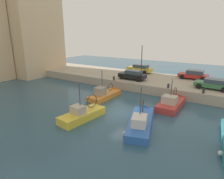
# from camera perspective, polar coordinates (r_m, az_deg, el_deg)

# --- Properties ---
(water_surface) EXTENTS (80.00, 80.00, 0.00)m
(water_surface) POSITION_cam_1_polar(r_m,az_deg,el_deg) (19.15, 3.98, -7.16)
(water_surface) COLOR #2D5166
(water_surface) RESTS_ON ground
(quay_wall) EXTENTS (9.00, 56.00, 1.20)m
(quay_wall) POSITION_cam_1_polar(r_m,az_deg,el_deg) (29.08, 15.09, 1.75)
(quay_wall) COLOR #ADA08C
(quay_wall) RESTS_ON ground
(fishing_boat_red) EXTENTS (5.58, 2.28, 4.14)m
(fishing_boat_red) POSITION_cam_1_polar(r_m,az_deg,el_deg) (21.88, 17.53, -4.53)
(fishing_boat_red) COLOR #BC3833
(fishing_boat_red) RESTS_ON ground
(fishing_boat_yellow) EXTENTS (5.58, 2.35, 4.27)m
(fishing_boat_yellow) POSITION_cam_1_polar(r_m,az_deg,el_deg) (18.27, -8.09, -8.13)
(fishing_boat_yellow) COLOR gold
(fishing_boat_yellow) RESTS_ON ground
(fishing_boat_orange) EXTENTS (5.69, 2.19, 4.37)m
(fishing_boat_orange) POSITION_cam_1_polar(r_m,az_deg,el_deg) (23.94, -1.73, -1.96)
(fishing_boat_orange) COLOR orange
(fishing_boat_orange) RESTS_ON ground
(fishing_boat_blue) EXTENTS (7.02, 3.76, 4.47)m
(fishing_boat_blue) POSITION_cam_1_polar(r_m,az_deg,el_deg) (17.06, 8.69, -9.99)
(fishing_boat_blue) COLOR #2D60B7
(fishing_boat_blue) RESTS_ON ground
(parked_car_yellow) EXTENTS (2.13, 4.45, 1.39)m
(parked_car_yellow) POSITION_cam_1_polar(r_m,az_deg,el_deg) (33.48, 8.38, 6.29)
(parked_car_yellow) COLOR gold
(parked_car_yellow) RESTS_ON quay_wall
(parked_car_black) EXTENTS (1.92, 4.04, 1.39)m
(parked_car_black) POSITION_cam_1_polar(r_m,az_deg,el_deg) (28.01, 6.23, 4.44)
(parked_car_black) COLOR black
(parked_car_black) RESTS_ON quay_wall
(parked_car_green) EXTENTS (2.16, 4.11, 1.27)m
(parked_car_green) POSITION_cam_1_polar(r_m,az_deg,el_deg) (25.97, 28.22, 1.53)
(parked_car_green) COLOR #387547
(parked_car_green) RESTS_ON quay_wall
(parked_car_red) EXTENTS (2.01, 4.10, 1.34)m
(parked_car_red) POSITION_cam_1_polar(r_m,az_deg,el_deg) (30.62, 23.42, 4.16)
(parked_car_red) COLOR red
(parked_car_red) RESTS_ON quay_wall
(mooring_bollard_south) EXTENTS (0.28, 0.28, 0.55)m
(mooring_bollard_south) POSITION_cam_1_polar(r_m,az_deg,el_deg) (23.72, 25.87, -0.38)
(mooring_bollard_south) COLOR #2D2D33
(mooring_bollard_south) RESTS_ON quay_wall
(mooring_bollard_mid) EXTENTS (0.28, 0.28, 0.55)m
(mooring_bollard_mid) POSITION_cam_1_polar(r_m,az_deg,el_deg) (24.45, 16.62, 1.05)
(mooring_bollard_mid) COLOR #2D2D33
(mooring_bollard_mid) RESTS_ON quay_wall
(mooring_bollard_north) EXTENTS (0.28, 0.28, 0.55)m
(mooring_bollard_north) POSITION_cam_1_polar(r_m,az_deg,el_deg) (27.65, 0.57, 3.45)
(mooring_bollard_north) COLOR #2D2D33
(mooring_bollard_north) RESTS_ON quay_wall
(quay_streetlamp) EXTENTS (0.36, 0.36, 4.83)m
(quay_streetlamp) POSITION_cam_1_polar(r_m,az_deg,el_deg) (31.29, 8.98, 10.29)
(quay_streetlamp) COLOR #38383D
(quay_streetlamp) RESTS_ON quay_wall
(waterfront_building_east_mid) EXTENTS (9.44, 6.94, 18.18)m
(waterfront_building_east_mid) POSITION_cam_1_polar(r_m,az_deg,el_deg) (39.80, -22.77, 17.23)
(waterfront_building_east_mid) COLOR beige
(waterfront_building_east_mid) RESTS_ON ground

